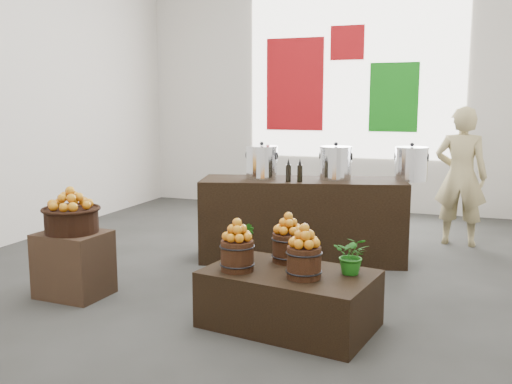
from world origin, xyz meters
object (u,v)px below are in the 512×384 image
(wicker_basket, at_px, (72,221))
(stock_pot_left, at_px, (262,163))
(crate, at_px, (74,264))
(shopper, at_px, (461,176))
(stock_pot_center, at_px, (336,164))
(display_table, at_px, (289,299))
(stock_pot_right, at_px, (411,165))
(counter, at_px, (302,220))

(wicker_basket, height_order, stock_pot_left, stock_pot_left)
(crate, bearing_deg, shopper, 44.43)
(wicker_basket, relative_size, stock_pot_left, 1.37)
(wicker_basket, xyz_separation_m, shopper, (3.04, 2.98, 0.14))
(stock_pot_center, xyz_separation_m, shopper, (1.20, 1.15, -0.21))
(display_table, relative_size, shopper, 0.76)
(crate, xyz_separation_m, display_table, (1.91, -0.02, -0.07))
(stock_pot_right, bearing_deg, wicker_basket, -141.83)
(crate, xyz_separation_m, wicker_basket, (0.00, 0.00, 0.37))
(stock_pot_left, xyz_separation_m, stock_pot_center, (0.73, 0.19, 0.00))
(display_table, distance_m, stock_pot_center, 2.02)
(counter, xyz_separation_m, stock_pot_center, (0.32, 0.08, 0.58))
(stock_pot_center, distance_m, shopper, 1.68)
(counter, distance_m, shopper, 2.00)
(counter, height_order, stock_pot_right, stock_pot_right)
(counter, relative_size, stock_pot_center, 6.47)
(stock_pot_left, relative_size, stock_pot_center, 1.00)
(counter, bearing_deg, stock_pot_right, 0.00)
(crate, bearing_deg, stock_pot_left, 55.92)
(counter, bearing_deg, stock_pot_left, -180.00)
(stock_pot_left, xyz_separation_m, stock_pot_right, (1.46, 0.38, 0.00))
(stock_pot_left, height_order, stock_pot_right, same)
(stock_pot_center, bearing_deg, stock_pot_right, 14.57)
(counter, distance_m, stock_pot_left, 0.72)
(crate, distance_m, stock_pot_left, 2.11)
(display_table, height_order, stock_pot_left, stock_pot_left)
(shopper, bearing_deg, crate, 49.30)
(stock_pot_left, distance_m, stock_pot_right, 1.51)
(counter, bearing_deg, wicker_basket, -145.60)
(display_table, height_order, shopper, shopper)
(wicker_basket, bearing_deg, stock_pot_left, 55.92)
(stock_pot_right, bearing_deg, shopper, 63.79)
(display_table, distance_m, counter, 1.82)
(display_table, bearing_deg, crate, -171.28)
(wicker_basket, relative_size, display_table, 0.37)
(display_table, distance_m, stock_pot_left, 2.01)
(counter, distance_m, stock_pot_center, 0.67)
(display_table, bearing_deg, stock_pot_center, 101.52)
(stock_pot_center, bearing_deg, counter, -165.43)
(stock_pot_center, bearing_deg, stock_pot_left, -165.43)
(shopper, bearing_deg, wicker_basket, 49.30)
(wicker_basket, height_order, shopper, shopper)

